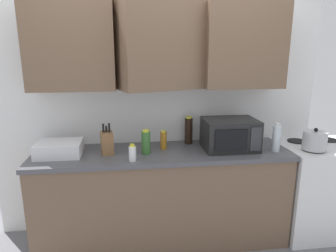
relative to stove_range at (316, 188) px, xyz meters
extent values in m
cube|color=white|center=(-1.54, 0.35, 0.85)|extent=(3.18, 0.06, 2.60)
cube|color=brown|center=(-2.30, 0.16, 1.37)|extent=(0.73, 0.33, 0.75)
cube|color=brown|center=(-1.54, 0.12, 1.37)|extent=(0.80, 0.56, 0.75)
cube|color=brown|center=(-0.78, 0.16, 1.37)|extent=(0.73, 0.33, 0.75)
cube|color=brown|center=(-1.54, 0.02, -0.02)|extent=(2.28, 0.60, 0.86)
cube|color=#4C4C51|center=(-1.54, 0.02, 0.43)|extent=(2.31, 0.63, 0.04)
cube|color=silver|center=(0.00, 0.00, 0.00)|extent=(0.76, 0.64, 0.90)
cylinder|color=black|center=(-0.17, -0.14, 0.45)|extent=(0.18, 0.18, 0.01)
cylinder|color=black|center=(-0.17, 0.14, 0.45)|extent=(0.18, 0.18, 0.01)
cylinder|color=black|center=(0.17, 0.14, 0.45)|extent=(0.18, 0.18, 0.01)
cylinder|color=#B2B2B7|center=(-0.17, -0.14, 0.54)|extent=(0.21, 0.21, 0.17)
sphere|color=black|center=(-0.17, -0.14, 0.64)|extent=(0.04, 0.04, 0.04)
cube|color=black|center=(-0.92, 0.01, 0.59)|extent=(0.48, 0.36, 0.28)
cube|color=black|center=(-0.97, -0.18, 0.59)|extent=(0.29, 0.01, 0.18)
cube|color=#2D2D33|center=(-0.74, -0.18, 0.59)|extent=(0.10, 0.01, 0.21)
cube|color=silver|center=(-2.44, 0.02, 0.51)|extent=(0.38, 0.30, 0.12)
cube|color=brown|center=(-2.03, 0.00, 0.55)|extent=(0.12, 0.14, 0.20)
cylinder|color=black|center=(-2.05, -0.01, 0.69)|extent=(0.02, 0.02, 0.08)
cylinder|color=black|center=(-2.03, -0.01, 0.68)|extent=(0.02, 0.02, 0.06)
cylinder|color=black|center=(-2.00, -0.01, 0.69)|extent=(0.02, 0.02, 0.08)
cylinder|color=white|center=(-1.81, -0.20, 0.51)|extent=(0.06, 0.06, 0.12)
cylinder|color=yellow|center=(-1.81, -0.20, 0.58)|extent=(0.04, 0.04, 0.02)
cylinder|color=silver|center=(-0.52, -0.11, 0.57)|extent=(0.07, 0.07, 0.24)
cylinder|color=silver|center=(-0.52, -0.11, 0.70)|extent=(0.05, 0.05, 0.03)
cylinder|color=black|center=(-1.26, 0.22, 0.58)|extent=(0.08, 0.08, 0.25)
cylinder|color=yellow|center=(-1.26, 0.22, 0.71)|extent=(0.06, 0.06, 0.02)
cylinder|color=#AD701E|center=(-1.52, 0.08, 0.53)|extent=(0.06, 0.06, 0.16)
cylinder|color=yellow|center=(-1.52, 0.08, 0.62)|extent=(0.04, 0.04, 0.02)
cylinder|color=#386B2D|center=(-1.69, -0.03, 0.55)|extent=(0.08, 0.08, 0.20)
cylinder|color=yellow|center=(-1.69, -0.03, 0.66)|extent=(0.05, 0.05, 0.02)
camera|label=1|loc=(-1.81, -2.52, 1.32)|focal=31.69mm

